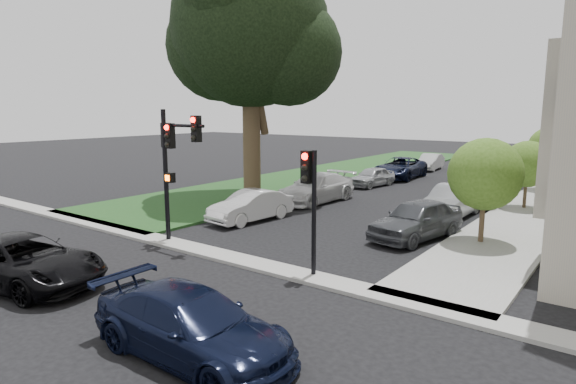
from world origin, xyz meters
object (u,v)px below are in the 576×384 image
Objects in this scene: car_cross_near at (23,261)px; car_parked_8 at (400,168)px; traffic_signal_main at (172,152)px; car_parked_9 at (430,162)px; small_tree_b at (527,164)px; car_parked_1 at (452,201)px; car_parked_0 at (416,219)px; traffic_signal_secondary at (310,190)px; car_cross_far at (191,325)px; eucalyptus at (249,29)px; small_tree_c at (550,149)px; small_tree_a at (485,174)px; car_parked_5 at (251,206)px; car_parked_3 at (508,174)px; car_parked_4 at (523,168)px; car_parked_7 at (372,177)px; car_parked_6 at (316,188)px; car_parked_2 at (478,192)px.

car_cross_near is 0.93× the size of car_parked_8.
traffic_signal_main is 22.29m from car_parked_8.
car_parked_9 is (-0.37, 28.41, -2.88)m from traffic_signal_main.
small_tree_b is 4.96m from car_parked_1.
car_parked_9 is (-7.62, 22.16, -0.12)m from car_parked_0.
car_cross_far is at bearing -82.23° from traffic_signal_secondary.
traffic_signal_main is at bearing -66.19° from eucalyptus.
car_parked_9 is (-9.97, 6.31, -2.04)m from small_tree_c.
small_tree_a is 0.95× the size of car_parked_5.
traffic_signal_secondary is at bearing -93.16° from car_parked_3.
car_cross_near is (-9.69, -27.80, -1.99)m from small_tree_c.
small_tree_b is 13.24m from car_parked_4.
car_parked_3 is (11.03, 14.10, -8.81)m from eucalyptus.
car_parked_3 is at bearing -0.02° from car_cross_far.
small_tree_a is at bearing 27.80° from car_parked_0.
car_cross_near is 1.27× the size of car_parked_9.
car_parked_9 is at bearing 114.89° from small_tree_a.
small_tree_a reaches higher than car_parked_8.
car_cross_far is (0.76, -5.56, -2.05)m from traffic_signal_secondary.
car_parked_4 reaches higher than car_parked_7.
eucalyptus is 12.65m from car_parked_7.
car_parked_5 is at bearing -116.36° from car_parked_4.
car_cross_far is at bearing -96.95° from small_tree_b.
small_tree_c is at bearing 53.44° from car_parked_6.
car_cross_near is 16.08m from car_parked_6.
small_tree_c is 0.75× the size of car_parked_6.
traffic_signal_main reaches higher than small_tree_b.
car_parked_3 is at bearing 102.42° from car_parked_0.
car_parked_3 reaches higher than car_parked_7.
car_cross_near is 23.00m from car_parked_7.
small_tree_b is (-0.00, 8.13, -0.35)m from small_tree_a.
car_parked_4 reaches higher than car_parked_9.
car_parked_1 is at bearing -31.62° from car_parked_7.
small_tree_a is at bearing 64.82° from traffic_signal_secondary.
car_parked_9 reaches higher than car_parked_7.
car_cross_near is (3.95, -14.88, -8.87)m from eucalyptus.
traffic_signal_main reaches higher than car_parked_0.
small_tree_b is 16.74m from car_parked_9.
car_parked_9 is (3.68, 19.22, -8.91)m from eucalyptus.
car_parked_2 is (-0.05, 8.98, -0.14)m from car_parked_0.
small_tree_c is 0.83× the size of car_cross_far.
small_tree_b is at bearing -4.39° from car_parked_7.
small_tree_c is 0.88× the size of car_parked_3.
eucalyptus is 3.02× the size of car_parked_1.
car_cross_far is at bearing -99.14° from car_parked_4.
car_parked_6 reaches higher than car_parked_7.
car_parked_2 is 1.14× the size of car_parked_9.
car_parked_4 reaches higher than car_parked_5.
traffic_signal_main is 9.96m from car_parked_0.
car_cross_far reaches higher than car_parked_7.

